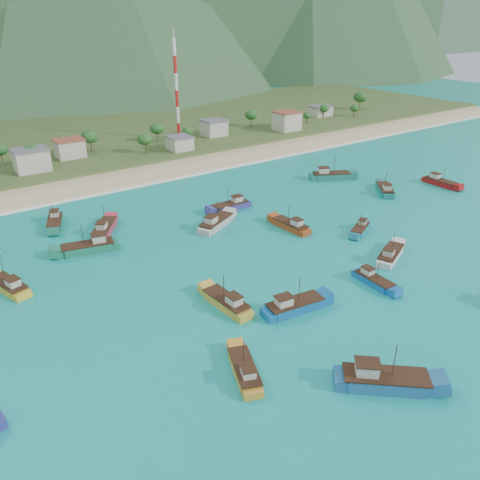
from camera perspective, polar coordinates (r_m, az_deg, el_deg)
ground at (r=86.44m, az=8.30°, el=-5.61°), size 600.00×600.00×0.00m
beach at (r=148.37m, az=-13.02°, el=7.55°), size 400.00×18.00×1.20m
land at (r=204.40m, az=-19.95°, el=11.59°), size 400.00×110.00×2.40m
surf_line at (r=140.02m, az=-11.47°, el=6.62°), size 400.00×2.50×0.08m
village at (r=168.11m, az=-14.78°, el=11.12°), size 210.05×25.16×7.12m
vegetation at (r=167.25m, az=-18.12°, el=10.85°), size 275.79×25.69×9.09m
radio_tower at (r=183.14m, az=-7.74°, el=17.64°), size 1.20×1.20×36.01m
boat_0 at (r=108.46m, az=6.18°, el=1.70°), size 3.76×10.44×6.06m
boat_2 at (r=79.55m, az=-1.60°, el=-7.71°), size 3.82×10.72×6.22m
boat_4 at (r=93.74m, az=-26.31°, el=-5.11°), size 5.79×10.63×6.02m
boat_5 at (r=79.06m, az=6.58°, el=-8.08°), size 11.38×4.77×6.52m
boat_6 at (r=148.67m, az=23.20°, el=6.44°), size 3.22×10.40×6.12m
boat_10 at (r=117.99m, az=-21.61°, el=1.99°), size 6.13×10.59×6.01m
boat_11 at (r=67.19m, az=17.05°, el=-16.10°), size 11.88×11.02×7.41m
boat_12 at (r=109.01m, az=-2.94°, el=2.03°), size 11.77×8.25×6.78m
boat_13 at (r=110.00m, az=14.45°, el=1.24°), size 8.60×5.91×4.95m
boat_16 at (r=89.51m, az=15.97°, el=-4.83°), size 2.93×8.91×5.21m
boat_17 at (r=136.60m, az=17.25°, el=5.81°), size 9.11×10.13×6.23m
boat_21 at (r=110.69m, az=-16.15°, el=1.34°), size 8.84×10.77×6.43m
boat_22 at (r=144.56m, az=10.97°, el=7.66°), size 12.59×8.88×7.26m
boat_25 at (r=66.33m, az=0.58°, el=-15.73°), size 5.99×9.81×5.58m
boat_26 at (r=119.11m, az=-1.12°, el=4.12°), size 10.70×3.29×6.30m
boat_27 at (r=102.30m, az=-17.90°, el=-0.91°), size 12.22×6.04×6.94m
boat_29 at (r=99.44m, az=17.86°, el=-1.79°), size 10.63×6.85×6.07m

